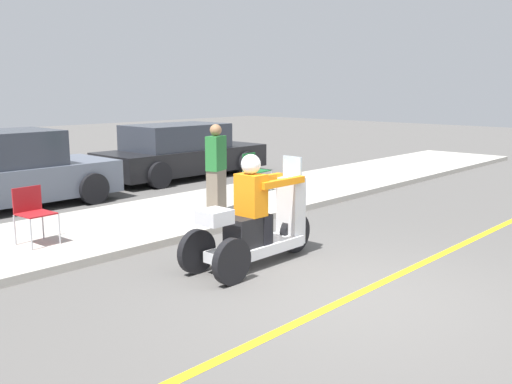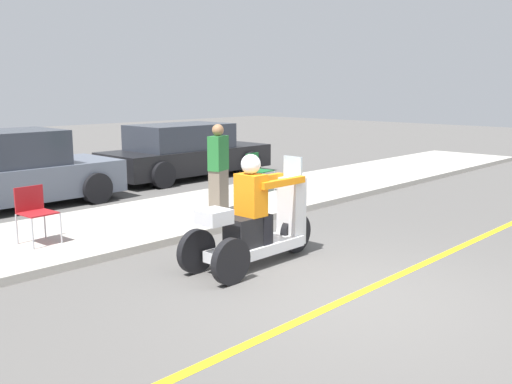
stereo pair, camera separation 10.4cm
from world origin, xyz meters
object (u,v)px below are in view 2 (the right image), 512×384
Objects in this scene: motorcycle_trike at (256,225)px; folding_chair_curbside at (257,168)px; spectator_far_back at (218,170)px; parked_car_lot_far at (185,152)px; parked_car_lot_right at (7,172)px; folding_chair_set_back at (34,209)px.

motorcycle_trike reaches higher than folding_chair_curbside.
spectator_far_back reaches higher than parked_car_lot_far.
spectator_far_back reaches higher than parked_car_lot_right.
parked_car_lot_far is at bearing 32.46° from folding_chair_set_back.
parked_car_lot_far is (5.90, 3.75, 0.05)m from folding_chair_set_back.
motorcycle_trike is at bearing -136.42° from folding_chair_curbside.
folding_chair_set_back is at bearing 121.56° from motorcycle_trike.
parked_car_lot_right is (-0.73, 6.08, 0.17)m from motorcycle_trike.
spectator_far_back is at bearing 57.72° from motorcycle_trike.
folding_chair_set_back is (-1.73, 2.81, 0.08)m from motorcycle_trike.
folding_chair_set_back is at bearing -173.59° from folding_chair_curbside.
folding_chair_curbside is (2.09, 1.04, -0.27)m from spectator_far_back.
folding_chair_set_back and folding_chair_curbside have the same top height.
motorcycle_trike is 1.36× the size of spectator_far_back.
parked_car_lot_right reaches higher than motorcycle_trike.
spectator_far_back reaches higher than motorcycle_trike.
motorcycle_trike reaches higher than folding_chair_set_back.
spectator_far_back is 3.27m from folding_chair_set_back.
folding_chair_curbside is 3.21m from parked_car_lot_far.
parked_car_lot_far is at bearing 79.40° from folding_chair_curbside.
parked_car_lot_right is (-2.23, 3.71, -0.17)m from spectator_far_back.
spectator_far_back is (1.50, 2.37, 0.35)m from motorcycle_trike.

